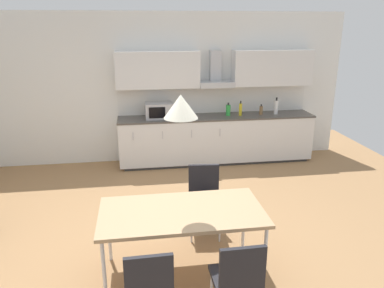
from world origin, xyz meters
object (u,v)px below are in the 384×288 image
(dining_table, at_px, (182,214))
(chair_near_right, at_px, (238,276))
(chair_near_left, at_px, (149,285))
(microwave, at_px, (159,110))
(bottle_yellow, at_px, (240,109))
(chair_far_right, at_px, (204,193))
(pendant_lamp, at_px, (181,106))
(bottle_white, at_px, (276,107))
(bottle_green, at_px, (228,110))
(bottle_brown, at_px, (261,110))

(dining_table, height_order, chair_near_right, chair_near_right)
(chair_near_right, relative_size, chair_near_left, 1.00)
(microwave, xyz_separation_m, bottle_yellow, (1.52, -0.03, -0.02))
(dining_table, bearing_deg, chair_far_right, 64.84)
(pendant_lamp, bearing_deg, microwave, 90.10)
(dining_table, bearing_deg, chair_near_left, -114.56)
(chair_near_left, height_order, chair_far_right, same)
(bottle_white, distance_m, bottle_green, 0.92)
(bottle_brown, bearing_deg, chair_near_right, -110.72)
(chair_near_right, bearing_deg, bottle_green, 77.44)
(microwave, relative_size, bottle_yellow, 1.74)
(microwave, xyz_separation_m, chair_near_left, (-0.36, -4.09, -0.50))
(bottle_brown, bearing_deg, microwave, 179.68)
(bottle_yellow, xyz_separation_m, chair_far_right, (-1.13, -2.45, -0.48))
(dining_table, bearing_deg, bottle_yellow, 65.11)
(chair_near_left, bearing_deg, chair_near_right, -0.00)
(bottle_yellow, bearing_deg, bottle_green, 170.20)
(bottle_green, distance_m, chair_far_right, 2.69)
(chair_near_left, bearing_deg, bottle_brown, 60.76)
(microwave, distance_m, bottle_white, 2.21)
(bottle_green, relative_size, chair_far_right, 0.28)
(dining_table, height_order, chair_far_right, chair_far_right)
(chair_far_right, relative_size, pendant_lamp, 2.72)
(bottle_white, distance_m, chair_far_right, 3.11)
(bottle_white, xyz_separation_m, dining_table, (-2.21, -3.27, -0.33))
(bottle_green, height_order, pendant_lamp, pendant_lamp)
(bottle_white, height_order, pendant_lamp, pendant_lamp)
(bottle_yellow, height_order, chair_far_right, bottle_yellow)
(bottle_white, height_order, bottle_green, bottle_white)
(microwave, xyz_separation_m, bottle_green, (1.29, 0.01, -0.04))
(bottle_green, distance_m, chair_near_left, 4.45)
(chair_far_right, bearing_deg, microwave, 98.83)
(chair_far_right, distance_m, pendant_lamp, 1.56)
(microwave, relative_size, pendant_lamp, 1.50)
(bottle_brown, distance_m, chair_near_right, 4.39)
(microwave, bearing_deg, chair_far_right, -81.17)
(bottle_yellow, relative_size, pendant_lamp, 0.86)
(bottle_yellow, height_order, dining_table, bottle_yellow)
(bottle_yellow, relative_size, dining_table, 0.17)
(bottle_yellow, bearing_deg, dining_table, -114.89)
(dining_table, bearing_deg, pendant_lamp, 90.90)
(bottle_brown, relative_size, dining_table, 0.12)
(bottle_green, height_order, chair_near_left, bottle_green)
(bottle_green, xyz_separation_m, chair_near_right, (-0.91, -4.10, -0.47))
(microwave, relative_size, chair_far_right, 0.55)
(chair_near_right, height_order, pendant_lamp, pendant_lamp)
(bottle_white, bearing_deg, bottle_green, 178.53)
(bottle_white, xyz_separation_m, bottle_green, (-0.92, 0.02, -0.03))
(microwave, bearing_deg, bottle_white, -0.41)
(microwave, distance_m, bottle_green, 1.29)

